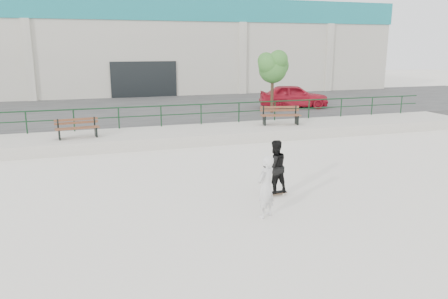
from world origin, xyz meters
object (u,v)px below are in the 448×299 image
object	(u,v)px
standing_skater	(275,167)
skateboard	(274,193)
bench_right	(280,115)
tree	(273,66)
seated_skater	(266,187)
red_car	(294,96)
bench_left	(77,128)

from	to	relation	value
standing_skater	skateboard	bearing A→B (deg)	180.00
bench_right	skateboard	bearing A→B (deg)	-104.02
skateboard	tree	bearing A→B (deg)	62.07
skateboard	seated_skater	world-z (taller)	seated_skater
tree	seated_skater	xyz separation A→B (m)	(-6.28, -13.73, -2.39)
red_car	standing_skater	distance (m)	15.75
tree	skateboard	distance (m)	13.77
bench_right	standing_skater	xyz separation A→B (m)	(-4.10, -8.40, -0.07)
bench_right	standing_skater	world-z (taller)	standing_skater
tree	seated_skater	distance (m)	15.28
skateboard	standing_skater	bearing A→B (deg)	0.00
standing_skater	seated_skater	bearing A→B (deg)	51.36
bench_left	standing_skater	bearing A→B (deg)	-62.44
red_car	seated_skater	world-z (taller)	red_car
bench_right	red_car	world-z (taller)	red_car
bench_left	red_car	distance (m)	14.26
red_car	skateboard	distance (m)	15.79
standing_skater	seated_skater	distance (m)	1.71
bench_left	red_car	size ratio (longest dim) A/B	0.43
red_car	seated_skater	bearing A→B (deg)	167.75
skateboard	seated_skater	size ratio (longest dim) A/B	0.49
red_car	standing_skater	world-z (taller)	red_car
bench_left	bench_right	xyz separation A→B (m)	(9.59, 0.34, 0.04)
tree	seated_skater	size ratio (longest dim) A/B	2.22
red_car	seated_skater	distance (m)	17.45
bench_right	standing_skater	distance (m)	9.35
bench_left	seated_skater	size ratio (longest dim) A/B	1.13
tree	standing_skater	bearing A→B (deg)	-113.66
red_car	skateboard	xyz separation A→B (m)	(-7.55, -13.82, -1.16)
tree	bench_left	bearing A→B (deg)	-158.81
red_car	skateboard	bearing A→B (deg)	168.06
skateboard	standing_skater	xyz separation A→B (m)	(0.00, 0.00, 0.81)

